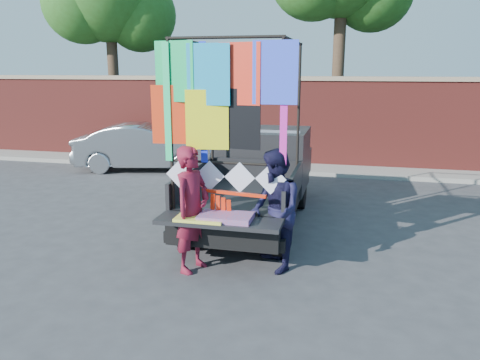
% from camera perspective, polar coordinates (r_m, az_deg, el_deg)
% --- Properties ---
extents(ground, '(90.00, 90.00, 0.00)m').
position_cam_1_polar(ground, '(7.42, 0.98, -9.00)').
color(ground, '#38383A').
rests_on(ground, ground).
extents(brick_wall, '(30.00, 0.45, 2.61)m').
position_cam_1_polar(brick_wall, '(13.86, 7.25, 7.13)').
color(brick_wall, maroon).
rests_on(brick_wall, ground).
extents(curb, '(30.00, 1.20, 0.12)m').
position_cam_1_polar(curb, '(13.37, 6.76, 1.41)').
color(curb, gray).
rests_on(curb, ground).
extents(pickup_truck, '(2.06, 5.17, 3.26)m').
position_cam_1_polar(pickup_truck, '(9.17, 2.31, 0.77)').
color(pickup_truck, black).
rests_on(pickup_truck, ground).
extents(sedan, '(4.16, 2.26, 1.30)m').
position_cam_1_polar(sedan, '(13.59, -11.34, 3.97)').
color(sedan, '#A2A5A9').
rests_on(sedan, ground).
extents(woman, '(0.61, 0.76, 1.80)m').
position_cam_1_polar(woman, '(6.62, -5.84, -3.59)').
color(woman, maroon).
rests_on(woman, ground).
extents(man, '(0.98, 1.06, 1.75)m').
position_cam_1_polar(man, '(6.62, 4.28, -3.77)').
color(man, black).
rests_on(man, ground).
extents(streamer_bundle, '(0.96, 0.20, 0.66)m').
position_cam_1_polar(streamer_bundle, '(6.60, -1.70, -3.23)').
color(streamer_bundle, red).
rests_on(streamer_bundle, ground).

